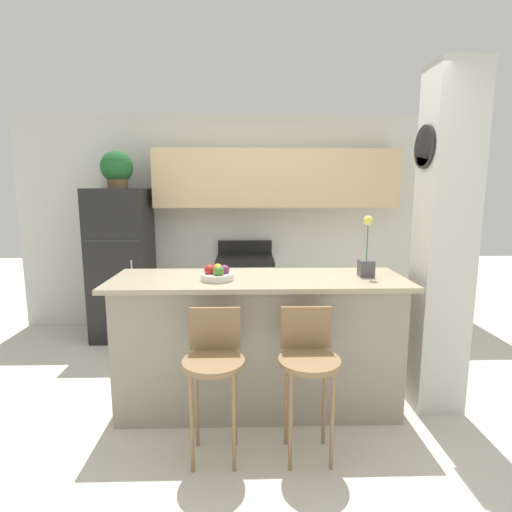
# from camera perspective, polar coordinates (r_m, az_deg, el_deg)

# --- Properties ---
(ground_plane) EXTENTS (14.00, 14.00, 0.00)m
(ground_plane) POSITION_cam_1_polar(r_m,az_deg,el_deg) (3.36, 0.33, -20.47)
(ground_plane) COLOR beige
(wall_back) EXTENTS (5.60, 0.38, 2.55)m
(wall_back) POSITION_cam_1_polar(r_m,az_deg,el_deg) (4.79, 0.84, 7.23)
(wall_back) COLOR silver
(wall_back) RESTS_ON ground_plane
(pillar_right) EXTENTS (0.38, 0.32, 2.55)m
(pillar_right) POSITION_cam_1_polar(r_m,az_deg,el_deg) (3.26, 25.21, 1.60)
(pillar_right) COLOR silver
(pillar_right) RESTS_ON ground_plane
(counter_bar) EXTENTS (2.19, 0.72, 1.03)m
(counter_bar) POSITION_cam_1_polar(r_m,az_deg,el_deg) (3.13, 0.33, -12.22)
(counter_bar) COLOR gray
(counter_bar) RESTS_ON ground_plane
(refrigerator) EXTENTS (0.62, 0.66, 1.69)m
(refrigerator) POSITION_cam_1_polar(r_m,az_deg,el_deg) (4.77, -18.58, -1.09)
(refrigerator) COLOR black
(refrigerator) RESTS_ON ground_plane
(stove_range) EXTENTS (0.65, 0.61, 1.07)m
(stove_range) POSITION_cam_1_polar(r_m,az_deg,el_deg) (4.67, -1.58, -5.63)
(stove_range) COLOR white
(stove_range) RESTS_ON ground_plane
(bar_stool_left) EXTENTS (0.38, 0.38, 0.94)m
(bar_stool_left) POSITION_cam_1_polar(r_m,az_deg,el_deg) (2.56, -6.01, -14.80)
(bar_stool_left) COLOR olive
(bar_stool_left) RESTS_ON ground_plane
(bar_stool_right) EXTENTS (0.38, 0.38, 0.94)m
(bar_stool_right) POSITION_cam_1_polar(r_m,az_deg,el_deg) (2.59, 7.49, -14.61)
(bar_stool_right) COLOR olive
(bar_stool_right) RESTS_ON ground_plane
(potted_plant_on_fridge) EXTENTS (0.35, 0.35, 0.41)m
(potted_plant_on_fridge) POSITION_cam_1_polar(r_m,az_deg,el_deg) (4.70, -19.26, 11.71)
(potted_plant_on_fridge) COLOR brown
(potted_plant_on_fridge) RESTS_ON refrigerator
(orchid_vase) EXTENTS (0.11, 0.11, 0.46)m
(orchid_vase) POSITION_cam_1_polar(r_m,az_deg,el_deg) (3.11, 15.50, -0.41)
(orchid_vase) COLOR #4C4C51
(orchid_vase) RESTS_ON counter_bar
(fruit_bowl) EXTENTS (0.24, 0.24, 0.12)m
(fruit_bowl) POSITION_cam_1_polar(r_m,az_deg,el_deg) (2.90, -5.56, -2.60)
(fruit_bowl) COLOR silver
(fruit_bowl) RESTS_ON counter_bar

